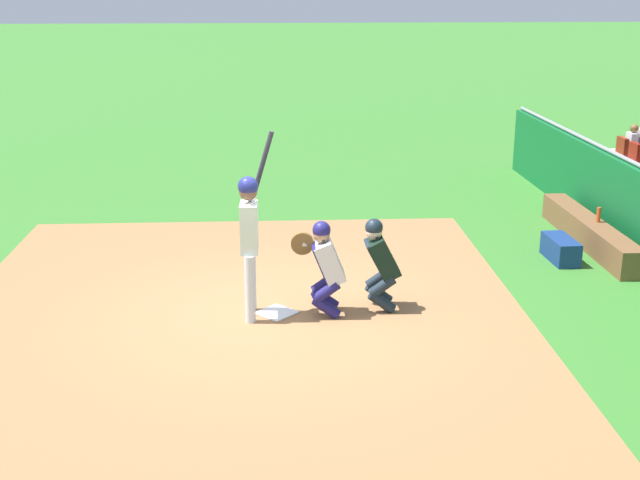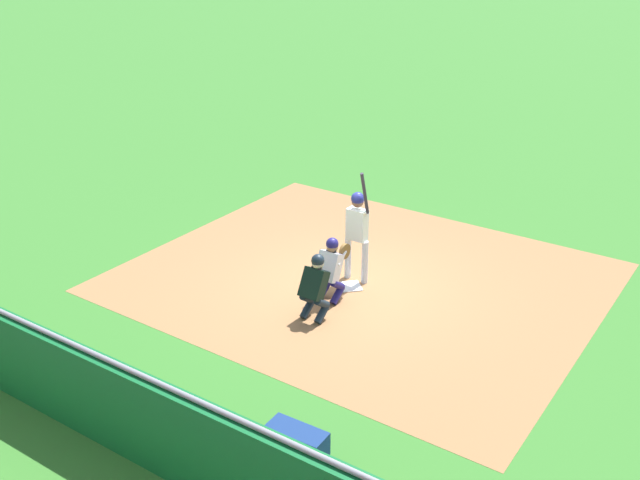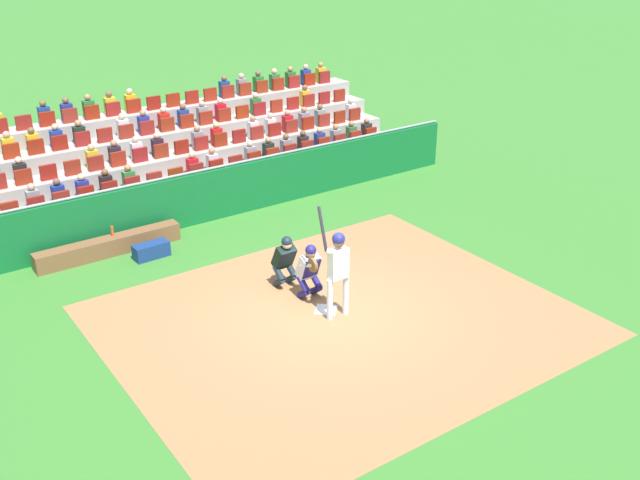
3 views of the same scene
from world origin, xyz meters
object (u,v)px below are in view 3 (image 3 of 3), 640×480
Objects in this scene: home_plate_umpire at (285,259)px; water_bottle_on_bench at (112,231)px; catcher_crouching at (310,268)px; batter_at_plate at (338,265)px; equipment_duffel_bag at (151,250)px; home_plate_marker at (326,310)px; dugout_bench at (109,246)px.

water_bottle_on_bench is at bearing -58.42° from home_plate_umpire.
water_bottle_on_bench is (2.57, -4.70, -0.16)m from catcher_crouching.
batter_at_plate is 5.33m from equipment_duffel_bag.
catcher_crouching reaches higher than equipment_duffel_bag.
catcher_crouching is at bearing 118.66° from water_bottle_on_bench.
home_plate_marker is at bearing 111.20° from equipment_duffel_bag.
home_plate_marker is 0.95m from catcher_crouching.
home_plate_marker is 0.34× the size of catcher_crouching.
equipment_duffel_bag reaches higher than home_plate_marker.
home_plate_marker is 4.92m from equipment_duffel_bag.
home_plate_umpire is at bearing 123.58° from dugout_bench.
catcher_crouching is 1.02× the size of home_plate_umpire.
dugout_bench is 4.18× the size of equipment_duffel_bag.
home_plate_marker is 1.22m from batter_at_plate.
batter_at_plate reaches higher than water_bottle_on_bench.
home_plate_marker is at bearing 117.04° from dugout_bench.
home_plate_marker is 5.92m from dugout_bench.
batter_at_plate is 1.90× the size of home_plate_umpire.
home_plate_umpire is 4.65m from water_bottle_on_bench.
home_plate_marker is at bearing 94.53° from home_plate_umpire.
batter_at_plate is 1.07m from catcher_crouching.
catcher_crouching is at bearing -88.83° from batter_at_plate.
equipment_duffel_bag is (1.96, -3.88, -0.54)m from catcher_crouching.
catcher_crouching reaches higher than dugout_bench.
batter_at_plate reaches higher than home_plate_umpire.
home_plate_marker is 5.94m from water_bottle_on_bench.
dugout_bench is at bearing -56.42° from home_plate_umpire.
catcher_crouching is at bearing 100.41° from home_plate_umpire.
home_plate_marker is 0.12× the size of dugout_bench.
water_bottle_on_bench reaches higher than equipment_duffel_bag.
catcher_crouching is at bearing 114.83° from equipment_duffel_bag.
catcher_crouching is 0.76m from home_plate_umpire.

